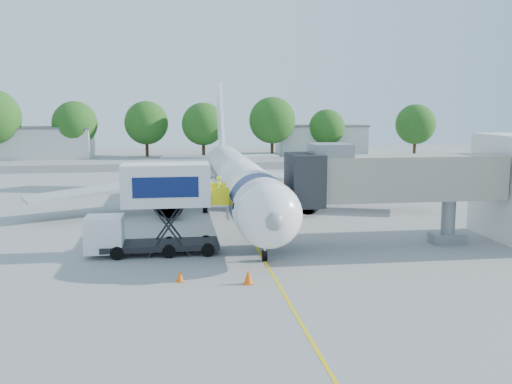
{
  "coord_description": "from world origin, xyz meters",
  "views": [
    {
      "loc": [
        -5.07,
        -41.2,
        8.99
      ],
      "look_at": [
        0.3,
        -3.92,
        3.2
      ],
      "focal_mm": 40.0,
      "sensor_mm": 36.0,
      "label": 1
    }
  ],
  "objects": [
    {
      "name": "jet_bridge",
      "position": [
        7.99,
        -7.0,
        4.34
      ],
      "size": [
        13.9,
        3.2,
        6.6
      ],
      "color": "#A1998A",
      "rests_on": "ground"
    },
    {
      "name": "safety_cone_a",
      "position": [
        -1.49,
        -13.63,
        0.37
      ],
      "size": [
        0.49,
        0.49,
        0.78
      ],
      "color": "#F85A0D",
      "rests_on": "ground"
    },
    {
      "name": "safety_cone_b",
      "position": [
        -4.92,
        -12.75,
        0.31
      ],
      "size": [
        0.41,
        0.41,
        0.65
      ],
      "color": "#F85A0D",
      "rests_on": "ground"
    },
    {
      "name": "tree_g",
      "position": [
        37.76,
        56.08,
        5.51
      ],
      "size": [
        7.12,
        7.12,
        9.08
      ],
      "color": "#382314",
      "rests_on": "ground"
    },
    {
      "name": "taxiway_strip",
      "position": [
        0.0,
        42.0,
        0.0
      ],
      "size": [
        120.0,
        10.0,
        0.01
      ],
      "primitive_type": "cube",
      "color": "#59595B",
      "rests_on": "ground"
    },
    {
      "name": "tree_b",
      "position": [
        -21.56,
        58.9,
        5.82
      ],
      "size": [
        7.52,
        7.52,
        9.59
      ],
      "color": "#382314",
      "rests_on": "ground"
    },
    {
      "name": "tree_c",
      "position": [
        -9.74,
        60.14,
        5.84
      ],
      "size": [
        7.55,
        7.55,
        9.62
      ],
      "color": "#382314",
      "rests_on": "ground"
    },
    {
      "name": "ground",
      "position": [
        0.0,
        0.0,
        0.0
      ],
      "size": [
        160.0,
        160.0,
        0.0
      ],
      "primitive_type": "plane",
      "color": "#979794",
      "rests_on": "ground"
    },
    {
      "name": "ground_tug",
      "position": [
        -2.01,
        -17.93,
        0.67
      ],
      "size": [
        3.4,
        2.1,
        1.28
      ],
      "rotation": [
        0.0,
        0.0,
        0.15
      ],
      "color": "silver",
      "rests_on": "ground"
    },
    {
      "name": "guidance_line",
      "position": [
        0.0,
        0.0,
        0.01
      ],
      "size": [
        0.15,
        70.0,
        0.01
      ],
      "primitive_type": "cube",
      "color": "yellow",
      "rests_on": "ground"
    },
    {
      "name": "tree_e",
      "position": [
        12.01,
        57.46,
        6.27
      ],
      "size": [
        8.1,
        8.1,
        10.33
      ],
      "color": "#382314",
      "rests_on": "ground"
    },
    {
      "name": "tree_f",
      "position": [
        22.19,
        58.71,
        4.96
      ],
      "size": [
        6.41,
        6.41,
        8.18
      ],
      "color": "#382314",
      "rests_on": "ground"
    },
    {
      "name": "aircraft",
      "position": [
        0.0,
        4.12,
        2.95
      ],
      "size": [
        34.17,
        37.73,
        11.35
      ],
      "color": "white",
      "rests_on": "ground"
    },
    {
      "name": "outbuilding_left",
      "position": [
        -28.0,
        60.0,
        2.66
      ],
      "size": [
        18.4,
        8.4,
        5.3
      ],
      "color": "silver",
      "rests_on": "ground"
    },
    {
      "name": "outbuilding_right",
      "position": [
        22.0,
        62.0,
        2.66
      ],
      "size": [
        16.4,
        7.4,
        5.3
      ],
      "color": "silver",
      "rests_on": "ground"
    },
    {
      "name": "tree_d",
      "position": [
        -0.01,
        57.51,
        5.68
      ],
      "size": [
        7.34,
        7.34,
        9.36
      ],
      "color": "#382314",
      "rests_on": "ground"
    },
    {
      "name": "catering_hiloader",
      "position": [
        -6.27,
        -7.0,
        2.76
      ],
      "size": [
        8.5,
        2.44,
        5.5
      ],
      "color": "black",
      "rests_on": "ground"
    }
  ]
}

